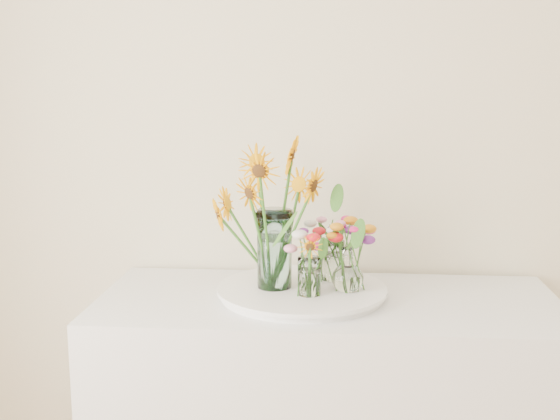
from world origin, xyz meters
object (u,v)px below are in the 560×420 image
object	(u,v)px
mason_jar	(274,250)
small_vase_a	(309,277)
tray	(302,293)
small_vase_b	(348,270)
small_vase_c	(332,261)

from	to	relation	value
mason_jar	small_vase_a	bearing A→B (deg)	-32.06
mason_jar	small_vase_a	size ratio (longest dim) A/B	2.08
tray	small_vase_b	distance (m)	0.16
small_vase_b	small_vase_c	bearing A→B (deg)	112.09
mason_jar	small_vase_c	bearing A→B (deg)	29.91
tray	small_vase_c	xyz separation A→B (m)	(0.09, 0.10, 0.08)
tray	mason_jar	xyz separation A→B (m)	(-0.08, -0.00, 0.14)
small_vase_a	small_vase_b	size ratio (longest dim) A/B	0.85
small_vase_b	small_vase_c	world-z (taller)	small_vase_b
mason_jar	small_vase_c	world-z (taller)	mason_jar
tray	small_vase_c	distance (m)	0.15
mason_jar	small_vase_b	size ratio (longest dim) A/B	1.77
small_vase_b	mason_jar	bearing A→B (deg)	176.10
small_vase_a	mason_jar	bearing A→B (deg)	147.94
small_vase_b	small_vase_a	bearing A→B (deg)	-154.83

